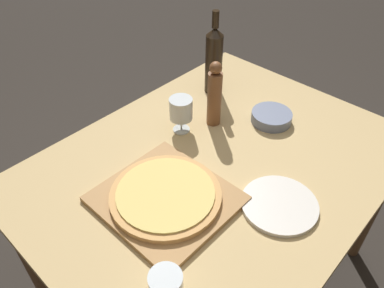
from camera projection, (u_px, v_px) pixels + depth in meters
ground_plane at (210, 275)px, 1.81m from camera, size 12.00×12.00×0.00m
dining_table at (216, 180)px, 1.37m from camera, size 1.00×1.31×0.76m
cutting_board at (165, 198)px, 1.17m from camera, size 0.39×0.37×0.02m
pizza at (165, 194)px, 1.16m from camera, size 0.35×0.35×0.02m
wine_bottle at (214, 60)px, 1.56m from camera, size 0.07×0.07×0.36m
pepper_mill at (215, 95)px, 1.40m from camera, size 0.05×0.05×0.27m
wine_glass at (181, 110)px, 1.38m from camera, size 0.09×0.09×0.14m
small_bowl at (271, 117)px, 1.47m from camera, size 0.16×0.16×0.04m
drinking_tumbler at (166, 287)px, 0.90m from camera, size 0.08×0.08×0.10m
dinner_plate at (279, 205)px, 1.15m from camera, size 0.24×0.24×0.01m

